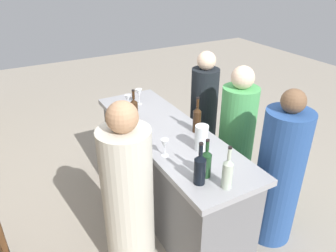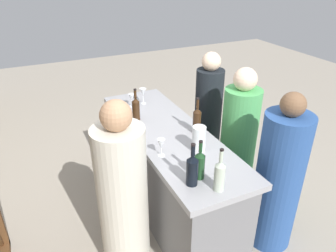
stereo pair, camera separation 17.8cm
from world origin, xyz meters
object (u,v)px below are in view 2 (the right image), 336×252
object	(u,v)px
wine_bottle_second_left_near_black	(192,169)
person_left_guest	(278,180)
wine_bottle_rightmost_amber_brown	(136,108)
wine_glass_near_right	(161,144)
wine_glass_near_left	(143,93)
wine_glass_near_center	(132,98)
person_server_behind	(123,197)
wine_bottle_leftmost_clear_pale	(220,175)
person_center_guest	(208,120)
wine_bottle_center_olive_green	(200,164)
water_pitcher	(199,139)
wine_bottle_second_right_amber_brown	(197,120)
person_right_guest	(238,145)

from	to	relation	value
wine_bottle_second_left_near_black	person_left_guest	size ratio (longest dim) A/B	0.22
wine_bottle_rightmost_amber_brown	wine_glass_near_right	world-z (taller)	wine_bottle_rightmost_amber_brown
wine_glass_near_left	wine_glass_near_center	xyz separation A→B (m)	(-0.02, 0.14, -0.02)
person_left_guest	person_server_behind	xyz separation A→B (m)	(0.33, 1.26, 0.02)
wine_bottle_leftmost_clear_pale	person_server_behind	bearing A→B (deg)	48.46
person_center_guest	wine_glass_near_center	bearing A→B (deg)	-22.51
wine_bottle_leftmost_clear_pale	wine_bottle_center_olive_green	bearing A→B (deg)	16.45
wine_glass_near_center	water_pitcher	world-z (taller)	water_pitcher
wine_glass_near_center	wine_glass_near_left	bearing A→B (deg)	-80.76
wine_bottle_second_left_near_black	wine_glass_near_right	world-z (taller)	wine_bottle_second_left_near_black
wine_glass_near_right	person_center_guest	bearing A→B (deg)	-49.95
wine_bottle_center_olive_green	wine_bottle_rightmost_amber_brown	bearing A→B (deg)	4.63
wine_glass_near_left	person_left_guest	xyz separation A→B (m)	(-1.44, -0.65, -0.38)
wine_bottle_leftmost_clear_pale	wine_bottle_second_left_near_black	size ratio (longest dim) A/B	1.00
wine_bottle_second_right_amber_brown	wine_glass_near_center	bearing A→B (deg)	22.80
wine_glass_near_right	person_center_guest	world-z (taller)	person_center_guest
wine_bottle_second_right_amber_brown	wine_glass_near_right	bearing A→B (deg)	115.73
wine_bottle_second_right_amber_brown	wine_bottle_rightmost_amber_brown	distance (m)	0.62
wine_bottle_rightmost_amber_brown	person_server_behind	distance (m)	0.94
water_pitcher	person_server_behind	xyz separation A→B (m)	(-0.02, 0.67, -0.35)
water_pitcher	person_server_behind	size ratio (longest dim) A/B	0.14
wine_glass_near_right	person_left_guest	world-z (taller)	person_left_guest
wine_bottle_second_left_near_black	wine_bottle_second_right_amber_brown	xyz separation A→B (m)	(0.64, -0.40, 0.01)
wine_bottle_second_right_amber_brown	water_pitcher	world-z (taller)	wine_bottle_second_right_amber_brown
wine_bottle_second_right_amber_brown	wine_bottle_second_left_near_black	bearing A→B (deg)	147.92
wine_glass_near_center	wine_glass_near_right	distance (m)	1.02
wine_bottle_center_olive_green	water_pitcher	world-z (taller)	wine_bottle_center_olive_green
wine_glass_near_right	wine_bottle_second_right_amber_brown	bearing A→B (deg)	-64.27
person_right_guest	water_pitcher	bearing A→B (deg)	1.27
person_server_behind	wine_bottle_rightmost_amber_brown	bearing A→B (deg)	69.37
wine_bottle_second_left_near_black	person_server_behind	distance (m)	0.65
wine_bottle_rightmost_amber_brown	person_right_guest	world-z (taller)	person_right_guest
wine_bottle_rightmost_amber_brown	person_right_guest	xyz separation A→B (m)	(-0.49, -0.88, -0.36)
wine_glass_near_left	wine_bottle_leftmost_clear_pale	bearing A→B (deg)	177.53
wine_bottle_second_right_amber_brown	wine_bottle_leftmost_clear_pale	bearing A→B (deg)	161.01
wine_glass_near_left	person_left_guest	bearing A→B (deg)	-155.74
person_right_guest	person_server_behind	xyz separation A→B (m)	(-0.28, 1.28, 0.00)
wine_bottle_second_right_amber_brown	wine_bottle_rightmost_amber_brown	size ratio (longest dim) A/B	1.05
wine_glass_near_center	person_server_behind	size ratio (longest dim) A/B	0.10
person_left_guest	wine_glass_near_center	bearing A→B (deg)	-62.09
wine_bottle_rightmost_amber_brown	wine_bottle_center_olive_green	bearing A→B (deg)	-175.37
wine_bottle_rightmost_amber_brown	wine_glass_near_center	size ratio (longest dim) A/B	2.26
wine_bottle_leftmost_clear_pale	wine_bottle_second_left_near_black	bearing A→B (deg)	45.97
wine_glass_near_center	person_center_guest	size ratio (longest dim) A/B	0.10
person_server_behind	wine_glass_near_right	bearing A→B (deg)	18.97
person_left_guest	person_center_guest	bearing A→B (deg)	-92.25
wine_bottle_second_left_near_black	person_right_guest	bearing A→B (deg)	-54.47
wine_bottle_second_right_amber_brown	wine_glass_near_center	xyz separation A→B (m)	(0.80, 0.33, -0.03)
wine_bottle_leftmost_clear_pale	wine_glass_near_right	size ratio (longest dim) A/B	2.17
wine_bottle_center_olive_green	water_pitcher	xyz separation A→B (m)	(0.32, -0.18, -0.01)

